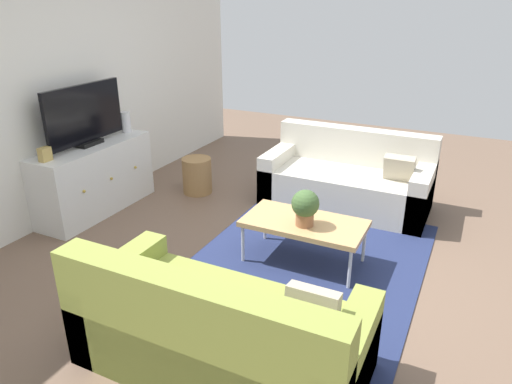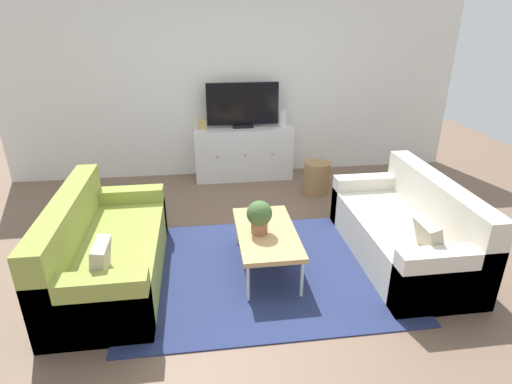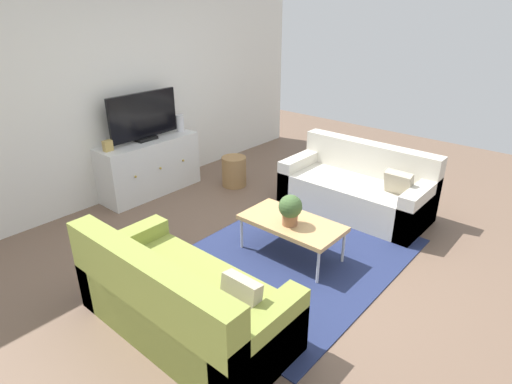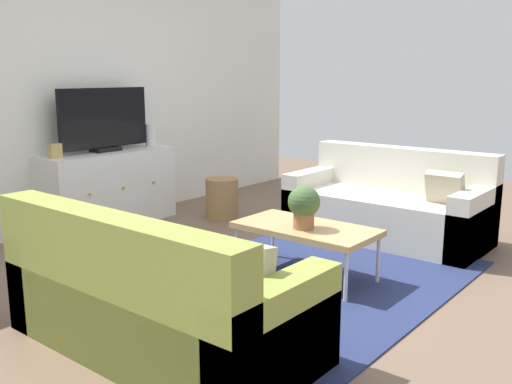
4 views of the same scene
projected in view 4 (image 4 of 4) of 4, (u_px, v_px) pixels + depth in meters
name	position (u px, v px, depth m)	size (l,w,h in m)	color
ground_plane	(290.00, 276.00, 4.26)	(10.00, 10.00, 0.00)	brown
wall_back	(79.00, 88.00, 5.55)	(6.40, 0.12, 2.70)	silver
area_rug	(307.00, 280.00, 4.16)	(2.50, 1.90, 0.01)	navy
couch_left_side	(151.00, 304.00, 3.05)	(0.84, 1.75, 0.81)	olive
couch_right_side	(391.00, 208.00, 5.23)	(0.84, 1.75, 0.81)	beige
coffee_table	(306.00, 230.00, 4.15)	(0.54, 1.02, 0.40)	tan
potted_plant	(304.00, 205.00, 4.03)	(0.23, 0.23, 0.31)	#936042
tv_console	(109.00, 188.00, 5.64)	(1.37, 0.47, 0.74)	silver
flat_screen_tv	(104.00, 120.00, 5.52)	(0.99, 0.16, 0.62)	black
glass_vase	(151.00, 135.00, 5.97)	(0.11, 0.11, 0.23)	silver
mantel_clock	(55.00, 151.00, 5.12)	(0.11, 0.07, 0.13)	tan
wicker_basket	(222.00, 198.00, 5.93)	(0.34, 0.34, 0.42)	#9E7547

